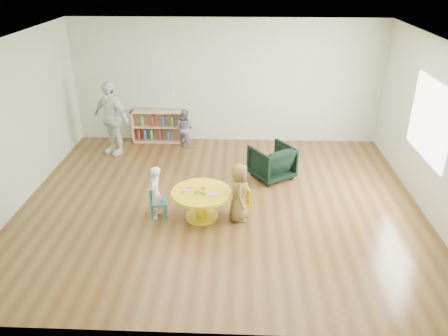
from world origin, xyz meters
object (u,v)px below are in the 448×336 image
activity_table (201,200)px  child_left (155,193)px  toddler (185,128)px  bookshelf (158,126)px  armchair (272,162)px  kid_chair_left (156,201)px  child_right (239,192)px  adult_caretaker (111,118)px  kid_chair_right (243,201)px

activity_table → child_left: 0.77m
toddler → bookshelf: bearing=4.9°
child_left → armchair: bearing=132.3°
bookshelf → toddler: bearing=-23.7°
activity_table → kid_chair_left: (-0.76, 0.02, -0.06)m
activity_table → kid_chair_left: size_ratio=1.89×
child_right → toddler: size_ratio=1.14×
bookshelf → child_left: bearing=-80.5°
child_left → adult_caretaker: 3.01m
activity_table → adult_caretaker: adult_caretaker is taller
activity_table → armchair: 1.98m
child_left → kid_chair_right: bearing=99.3°
child_right → kid_chair_left: bearing=86.1°
bookshelf → toddler: toddler is taller
kid_chair_right → child_left: child_left is taller
activity_table → child_right: bearing=-1.8°
kid_chair_right → child_left: size_ratio=0.57×
kid_chair_right → kid_chair_left: bearing=77.3°
activity_table → adult_caretaker: size_ratio=0.61×
kid_chair_right → bookshelf: size_ratio=0.44×
kid_chair_left → kid_chair_right: size_ratio=1.00×
armchair → child_right: bearing=34.7°
kid_chair_right → toddler: size_ratio=0.60×
armchair → toddler: toddler is taller
activity_table → kid_chair_right: activity_table is taller
activity_table → child_left: size_ratio=1.07×
adult_caretaker → child_right: bearing=-15.1°
child_right → toddler: 3.33m
bookshelf → armchair: (2.57, -1.82, -0.03)m
activity_table → bookshelf: bearing=111.5°
kid_chair_right → toddler: 3.25m
kid_chair_left → bookshelf: bearing=179.3°
adult_caretaker → child_left: bearing=-33.4°
kid_chair_right → child_left: 1.46m
kid_chair_left → toddler: toddler is taller
armchair → adult_caretaker: bearing=-50.8°
kid_chair_right → armchair: bearing=-37.7°
activity_table → armchair: size_ratio=1.34×
adult_caretaker → kid_chair_right: bearing=-13.1°
kid_chair_left → adult_caretaker: adult_caretaker is taller
kid_chair_left → armchair: bearing=116.8°
kid_chair_left → kid_chair_right: bearing=83.1°
bookshelf → child_right: (1.94, -3.37, 0.14)m
activity_table → bookshelf: (-1.32, 3.35, 0.02)m
activity_table → kid_chair_left: bearing=178.5°
armchair → child_left: child_left is taller
kid_chair_right → adult_caretaker: size_ratio=0.32×
activity_table → kid_chair_right: size_ratio=1.88×
activity_table → child_right: (0.62, -0.02, 0.16)m
kid_chair_right → bookshelf: bookshelf is taller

